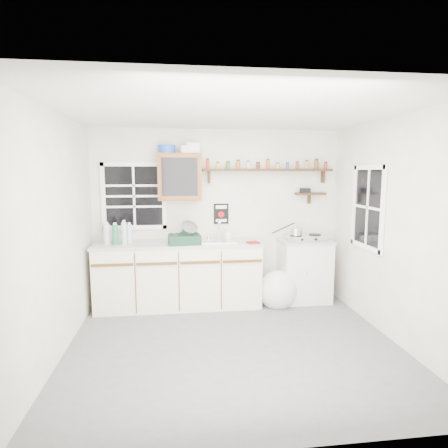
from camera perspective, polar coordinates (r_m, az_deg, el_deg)
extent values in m
cube|color=#535356|center=(4.34, 1.46, -18.04)|extent=(3.60, 3.20, 0.02)
cube|color=silver|center=(3.95, 1.60, 16.93)|extent=(3.60, 3.20, 0.02)
cube|color=#BBB4A8|center=(4.10, -24.38, -1.79)|extent=(0.02, 3.20, 2.50)
cube|color=#BBB4A8|center=(4.59, 24.48, -0.82)|extent=(0.02, 3.20, 2.50)
cube|color=#BBB4A8|center=(5.54, -0.97, 1.28)|extent=(3.60, 0.02, 2.50)
cube|color=#BBB4A8|center=(2.41, 7.32, -7.58)|extent=(3.60, 0.02, 2.50)
cube|color=beige|center=(5.36, -6.88, -7.84)|extent=(2.27, 0.60, 0.88)
cube|color=#A5A7AD|center=(5.25, -6.97, -3.00)|extent=(2.31, 0.62, 0.04)
cube|color=#573317|center=(5.06, -16.65, -6.02)|extent=(0.53, 0.02, 0.03)
cube|color=#573317|center=(5.00, -10.18, -5.98)|extent=(0.53, 0.02, 0.03)
cube|color=#573317|center=(5.00, -3.64, -5.87)|extent=(0.53, 0.02, 0.03)
cube|color=#573317|center=(5.06, 2.81, -5.68)|extent=(0.53, 0.02, 0.03)
cube|color=silver|center=(5.69, 12.08, -7.03)|extent=(0.70, 0.55, 0.88)
cube|color=#A5A7AD|center=(5.59, 12.21, -2.51)|extent=(0.73, 0.57, 0.03)
cube|color=silver|center=(5.28, -1.15, -2.62)|extent=(0.52, 0.44, 0.03)
cylinder|color=silver|center=(5.42, -0.80, -0.90)|extent=(0.02, 0.02, 0.28)
cylinder|color=silver|center=(5.34, -0.73, 0.38)|extent=(0.02, 0.14, 0.02)
cube|color=#5A3116|center=(5.31, -6.76, 7.16)|extent=(0.60, 0.30, 0.65)
cube|color=black|center=(5.15, -6.75, 7.14)|extent=(0.48, 0.02, 0.52)
cylinder|color=#1B43B2|center=(5.32, -8.72, 11.23)|extent=(0.24, 0.24, 0.11)
cube|color=silver|center=(5.32, -4.73, 11.45)|extent=(0.18, 0.15, 0.14)
cylinder|color=silver|center=(5.27, -6.04, 11.25)|extent=(0.12, 0.12, 0.10)
cube|color=black|center=(5.53, 6.69, 8.18)|extent=(1.91, 0.18, 0.04)
cube|color=black|center=(5.43, -2.30, 7.18)|extent=(0.03, 0.10, 0.18)
cube|color=black|center=(5.83, 14.84, 6.97)|extent=(0.03, 0.10, 0.18)
cylinder|color=red|center=(5.39, -2.48, 9.10)|extent=(0.05, 0.05, 0.13)
cylinder|color=black|center=(5.39, -2.49, 9.86)|extent=(0.04, 0.04, 0.02)
cylinder|color=gold|center=(5.40, -0.92, 8.87)|extent=(0.05, 0.05, 0.08)
cylinder|color=black|center=(5.40, -0.92, 9.39)|extent=(0.04, 0.04, 0.02)
cylinder|color=#267226|center=(5.42, 0.63, 8.90)|extent=(0.06, 0.06, 0.09)
cylinder|color=black|center=(5.42, 0.63, 9.45)|extent=(0.05, 0.05, 0.02)
cylinder|color=#99591E|center=(5.44, 2.17, 9.00)|extent=(0.06, 0.06, 0.11)
cylinder|color=black|center=(5.44, 2.17, 9.67)|extent=(0.05, 0.05, 0.02)
cylinder|color=silver|center=(5.47, 3.70, 8.92)|extent=(0.05, 0.05, 0.10)
cylinder|color=black|center=(5.47, 3.70, 9.52)|extent=(0.04, 0.04, 0.02)
cylinder|color=#4C2614|center=(5.49, 5.21, 8.82)|extent=(0.06, 0.06, 0.08)
cylinder|color=black|center=(5.50, 5.21, 9.33)|extent=(0.05, 0.05, 0.02)
cylinder|color=#B24C19|center=(5.53, 6.71, 9.03)|extent=(0.05, 0.05, 0.13)
cylinder|color=black|center=(5.53, 6.72, 9.77)|extent=(0.04, 0.04, 0.02)
cylinder|color=gold|center=(5.56, 8.18, 8.71)|extent=(0.06, 0.06, 0.07)
cylinder|color=black|center=(5.56, 8.19, 9.17)|extent=(0.05, 0.05, 0.02)
cylinder|color=#334C8C|center=(5.60, 9.63, 8.69)|extent=(0.05, 0.05, 0.08)
cylinder|color=black|center=(5.60, 9.64, 9.16)|extent=(0.04, 0.04, 0.02)
cylinder|color=maroon|center=(5.65, 11.07, 8.73)|extent=(0.04, 0.04, 0.09)
cylinder|color=black|center=(5.65, 11.08, 9.27)|extent=(0.04, 0.04, 0.02)
cylinder|color=#BF8C3F|center=(5.69, 12.48, 8.76)|extent=(0.05, 0.05, 0.11)
cylinder|color=black|center=(5.70, 12.50, 9.38)|extent=(0.05, 0.05, 0.02)
cylinder|color=brown|center=(5.75, 13.87, 8.80)|extent=(0.06, 0.06, 0.13)
cylinder|color=black|center=(5.75, 13.90, 9.51)|extent=(0.05, 0.05, 0.02)
cylinder|color=red|center=(5.80, 15.23, 8.54)|extent=(0.05, 0.05, 0.08)
cylinder|color=black|center=(5.80, 15.24, 9.03)|extent=(0.04, 0.04, 0.02)
cube|color=black|center=(5.74, 13.00, 4.52)|extent=(0.45, 0.15, 0.03)
cube|color=black|center=(5.78, 12.84, 3.76)|extent=(0.03, 0.08, 0.14)
cube|color=black|center=(5.71, 12.26, 5.03)|extent=(0.14, 0.10, 0.07)
cube|color=black|center=(5.52, -0.43, 1.57)|extent=(0.22, 0.01, 0.30)
cube|color=white|center=(5.50, -0.43, 2.60)|extent=(0.16, 0.00, 0.05)
cylinder|color=#A50C0C|center=(5.51, -0.42, 1.46)|extent=(0.09, 0.01, 0.09)
cube|color=white|center=(5.52, -0.42, 0.53)|extent=(0.16, 0.00, 0.04)
cube|color=black|center=(5.49, -13.54, 4.15)|extent=(0.85, 0.02, 0.90)
cube|color=white|center=(5.49, -13.54, 4.15)|extent=(0.93, 0.03, 0.98)
cube|color=black|center=(5.03, 21.11, 2.36)|extent=(0.02, 0.70, 1.00)
cube|color=white|center=(5.03, 21.11, 2.36)|extent=(0.03, 0.78, 1.08)
cylinder|color=#A7B7C4|center=(5.30, -17.43, -1.50)|extent=(0.09, 0.09, 0.27)
cylinder|color=silver|center=(5.28, -17.49, 0.12)|extent=(0.05, 0.05, 0.03)
cylinder|color=#246C43|center=(5.25, -16.24, -1.56)|extent=(0.08, 0.08, 0.27)
cylinder|color=silver|center=(5.23, -16.30, 0.05)|extent=(0.04, 0.04, 0.03)
cylinder|color=#A7B7C4|center=(5.24, -14.97, -1.37)|extent=(0.07, 0.07, 0.30)
cylinder|color=silver|center=(5.22, -15.04, 0.41)|extent=(0.04, 0.04, 0.03)
cylinder|color=#A7B7C4|center=(5.27, -14.20, -1.49)|extent=(0.07, 0.07, 0.26)
cylinder|color=silver|center=(5.25, -14.25, 0.07)|extent=(0.04, 0.04, 0.03)
cube|color=#10321E|center=(5.12, -6.04, -2.32)|extent=(0.45, 0.36, 0.13)
cylinder|color=silver|center=(5.10, -5.47, -0.91)|extent=(0.33, 0.34, 0.25)
imported|color=white|center=(5.37, 0.46, -1.50)|extent=(0.11, 0.11, 0.18)
cube|color=maroon|center=(5.15, 4.48, -2.83)|extent=(0.19, 0.18, 0.02)
cube|color=silver|center=(5.56, 12.31, -2.04)|extent=(0.59, 0.33, 0.07)
cylinder|color=black|center=(5.51, 10.92, -1.66)|extent=(0.17, 0.17, 0.01)
cylinder|color=black|center=(5.60, 13.70, -1.58)|extent=(0.17, 0.17, 0.01)
cylinder|color=silver|center=(5.50, 10.94, -1.17)|extent=(0.17, 0.17, 0.11)
cylinder|color=black|center=(5.53, 8.99, -0.63)|extent=(0.34, 0.06, 0.17)
ellipsoid|color=silver|center=(5.44, 8.16, -9.96)|extent=(0.48, 0.43, 0.50)
cone|color=silver|center=(5.38, 8.41, -7.63)|extent=(0.14, 0.14, 0.14)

